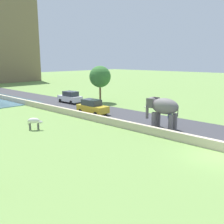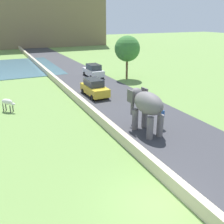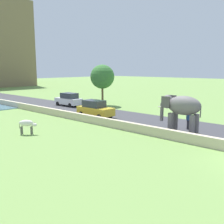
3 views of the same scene
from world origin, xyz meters
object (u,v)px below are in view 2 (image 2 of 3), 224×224
Objects in this scene: car_yellow at (94,88)px; car_white at (93,71)px; cow_white at (8,102)px; person_beside_elephant at (161,118)px; elephant at (146,105)px.

car_yellow is 1.00× the size of car_white.
car_white is 14.96m from cow_white.
car_white is (1.80, 18.08, 0.03)m from person_beside_elephant.
car_white reaches higher than cow_white.
person_beside_elephant is 1.32× the size of cow_white.
person_beside_elephant is 0.40× the size of car_yellow.
person_beside_elephant is 13.03m from cow_white.
cow_white is at bearing 134.33° from elephant.
elephant is at bearing -90.08° from car_yellow.
elephant reaches higher than car_yellow.
person_beside_elephant reaches higher than cow_white.
elephant is 0.87× the size of car_white.
car_yellow is 3.26× the size of cow_white.
elephant is at bearing -99.93° from car_white.
car_yellow is (-1.35, 9.73, 0.03)m from person_beside_elephant.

